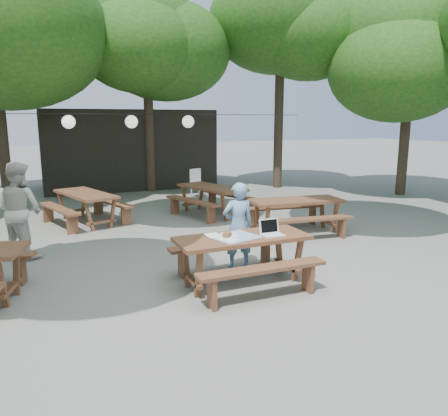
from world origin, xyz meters
TOP-DOWN VIEW (x-y plane):
  - ground at (0.00, 0.00)m, footprint 80.00×80.00m
  - pavilion at (0.50, 10.50)m, footprint 6.00×3.00m
  - main_picnic_table at (0.12, -0.27)m, footprint 2.00×1.58m
  - picnic_table_ne at (2.53, 2.04)m, footprint 2.08×1.79m
  - picnic_table_far_w at (-1.62, 4.76)m, footprint 2.08×2.29m
  - picnic_table_far_e at (1.51, 4.50)m, footprint 2.10×2.30m
  - woman at (0.38, 0.43)m, footprint 0.56×0.39m
  - second_person at (-2.97, 2.53)m, footprint 1.06×1.06m
  - plastic_chair at (2.13, 7.16)m, footprint 0.57×0.57m
  - laptop at (0.56, -0.36)m, footprint 0.34×0.27m
  - tabletop_clutter at (-0.03, -0.26)m, footprint 0.78×0.71m
  - paper_lanterns at (-0.19, 6.00)m, footprint 9.00×0.34m

SIDE VIEW (x-z plane):
  - ground at x=0.00m, z-range 0.00..0.00m
  - plastic_chair at x=2.13m, z-range -0.19..0.71m
  - main_picnic_table at x=0.12m, z-range 0.01..0.76m
  - picnic_table_ne at x=2.53m, z-range 0.01..0.76m
  - picnic_table_far_w at x=-1.62m, z-range 0.01..0.76m
  - picnic_table_far_e at x=1.51m, z-range 0.01..0.76m
  - woman at x=0.38m, z-range 0.00..1.46m
  - tabletop_clutter at x=-0.03m, z-range 0.72..0.80m
  - laptop at x=0.56m, z-range 0.69..0.93m
  - second_person at x=-2.97m, z-range 0.00..1.74m
  - pavilion at x=0.50m, z-range 0.00..2.80m
  - paper_lanterns at x=-0.19m, z-range 2.21..2.59m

